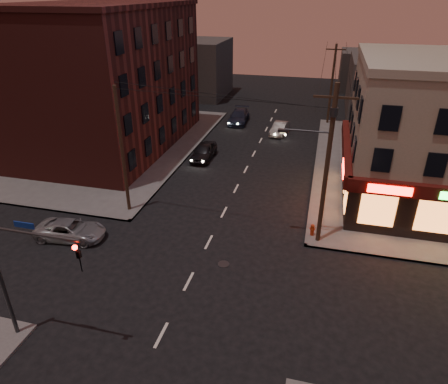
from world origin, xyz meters
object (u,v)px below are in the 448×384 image
(suv_cross, at_px, (70,230))
(sedan_far, at_px, (239,117))
(sedan_near, at_px, (204,151))
(fire_hydrant, at_px, (312,229))
(sedan_mid, at_px, (280,128))

(suv_cross, height_order, sedan_far, sedan_far)
(sedan_near, xyz_separation_m, sedan_far, (0.73, 12.20, 0.01))
(sedan_near, distance_m, fire_hydrant, 15.59)
(sedan_near, bearing_deg, suv_cross, -105.76)
(sedan_near, bearing_deg, sedan_far, 86.93)
(fire_hydrant, bearing_deg, suv_cross, -165.16)
(sedan_far, xyz_separation_m, fire_hydrant, (10.09, -23.44, -0.16))
(sedan_near, relative_size, sedan_far, 0.85)
(suv_cross, xyz_separation_m, sedan_far, (5.14, 27.47, 0.13))
(sedan_near, distance_m, sedan_mid, 10.97)
(suv_cross, height_order, sedan_near, sedan_near)
(sedan_mid, bearing_deg, suv_cross, -105.50)
(sedan_near, relative_size, fire_hydrant, 5.35)
(suv_cross, distance_m, sedan_mid, 26.55)
(sedan_near, height_order, sedan_mid, sedan_near)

